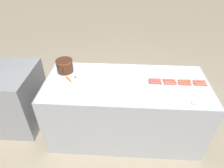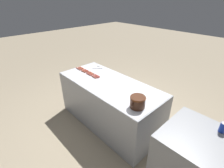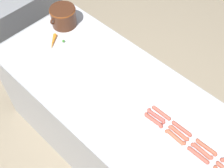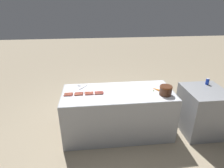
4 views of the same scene
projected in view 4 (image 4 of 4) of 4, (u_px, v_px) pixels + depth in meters
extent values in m
plane|color=gray|center=(118.00, 131.00, 3.78)|extent=(20.00, 20.00, 0.00)
cube|color=#9EA0A5|center=(118.00, 113.00, 3.60)|extent=(0.89, 2.03, 0.89)
cube|color=silver|center=(118.00, 92.00, 3.41)|extent=(0.87, 1.99, 0.00)
cube|color=gray|center=(202.00, 111.00, 3.64)|extent=(0.80, 0.73, 0.90)
cylinder|color=#BD5B3E|center=(69.00, 93.00, 3.33)|extent=(0.04, 0.13, 0.03)
sphere|color=#BD5B3E|center=(65.00, 93.00, 3.33)|extent=(0.03, 0.03, 0.03)
sphere|color=#BD5B3E|center=(72.00, 93.00, 3.33)|extent=(0.03, 0.03, 0.03)
cylinder|color=#B15141|center=(79.00, 93.00, 3.35)|extent=(0.03, 0.13, 0.03)
sphere|color=#B15141|center=(75.00, 93.00, 3.34)|extent=(0.03, 0.03, 0.03)
sphere|color=#B15141|center=(83.00, 93.00, 3.36)|extent=(0.03, 0.03, 0.03)
cylinder|color=#B75C41|center=(89.00, 92.00, 3.37)|extent=(0.03, 0.13, 0.03)
sphere|color=#B75C41|center=(85.00, 93.00, 3.36)|extent=(0.03, 0.03, 0.03)
sphere|color=#B75C41|center=(93.00, 92.00, 3.38)|extent=(0.03, 0.03, 0.03)
cylinder|color=#B94F41|center=(99.00, 92.00, 3.38)|extent=(0.03, 0.13, 0.03)
sphere|color=#B94F41|center=(95.00, 92.00, 3.38)|extent=(0.03, 0.03, 0.03)
sphere|color=#B94F41|center=(102.00, 92.00, 3.39)|extent=(0.03, 0.03, 0.03)
cylinder|color=#B15945|center=(69.00, 94.00, 3.30)|extent=(0.03, 0.13, 0.03)
sphere|color=#B15945|center=(65.00, 94.00, 3.29)|extent=(0.03, 0.03, 0.03)
sphere|color=#B15945|center=(72.00, 94.00, 3.30)|extent=(0.03, 0.03, 0.03)
cylinder|color=#B55643|center=(79.00, 94.00, 3.32)|extent=(0.03, 0.13, 0.03)
sphere|color=#B55643|center=(75.00, 94.00, 3.31)|extent=(0.03, 0.03, 0.03)
sphere|color=#B55643|center=(83.00, 93.00, 3.33)|extent=(0.03, 0.03, 0.03)
cylinder|color=#BE5841|center=(89.00, 93.00, 3.33)|extent=(0.03, 0.13, 0.03)
sphere|color=#BE5841|center=(85.00, 94.00, 3.32)|extent=(0.03, 0.03, 0.03)
sphere|color=#BE5841|center=(93.00, 93.00, 3.34)|extent=(0.03, 0.03, 0.03)
cylinder|color=#B35046|center=(99.00, 93.00, 3.35)|extent=(0.03, 0.13, 0.03)
sphere|color=#B35046|center=(96.00, 93.00, 3.35)|extent=(0.03, 0.03, 0.03)
sphere|color=#B35046|center=(103.00, 93.00, 3.35)|extent=(0.03, 0.03, 0.03)
cylinder|color=#BE5644|center=(68.00, 95.00, 3.26)|extent=(0.03, 0.13, 0.03)
sphere|color=#BE5644|center=(64.00, 96.00, 3.25)|extent=(0.03, 0.03, 0.03)
sphere|color=#BE5644|center=(72.00, 95.00, 3.27)|extent=(0.03, 0.03, 0.03)
cylinder|color=#B5573F|center=(78.00, 95.00, 3.28)|extent=(0.03, 0.13, 0.03)
sphere|color=#B5573F|center=(75.00, 95.00, 3.27)|extent=(0.03, 0.03, 0.03)
sphere|color=#B5573F|center=(82.00, 95.00, 3.28)|extent=(0.03, 0.03, 0.03)
cylinder|color=#B05243|center=(89.00, 94.00, 3.30)|extent=(0.03, 0.13, 0.03)
sphere|color=#B05243|center=(85.00, 94.00, 3.29)|extent=(0.03, 0.03, 0.03)
sphere|color=#B05243|center=(93.00, 94.00, 3.30)|extent=(0.03, 0.03, 0.03)
cylinder|color=#B45746|center=(99.00, 94.00, 3.31)|extent=(0.03, 0.13, 0.03)
sphere|color=#B45746|center=(95.00, 94.00, 3.30)|extent=(0.03, 0.03, 0.03)
sphere|color=#B45746|center=(103.00, 94.00, 3.32)|extent=(0.03, 0.03, 0.03)
cylinder|color=#472616|center=(166.00, 90.00, 3.27)|extent=(0.21, 0.21, 0.17)
torus|color=brown|center=(166.00, 87.00, 3.24)|extent=(0.22, 0.22, 0.03)
torus|color=#472616|center=(164.00, 87.00, 3.36)|extent=(0.06, 0.01, 0.06)
torus|color=#472616|center=(168.00, 92.00, 3.17)|extent=(0.06, 0.01, 0.06)
cylinder|color=#B7B7BC|center=(83.00, 87.00, 3.57)|extent=(0.18, 0.15, 0.01)
ellipsoid|color=#B7B7BC|center=(79.00, 85.00, 3.65)|extent=(0.08, 0.09, 0.02)
cone|color=orange|center=(155.00, 89.00, 3.49)|extent=(0.15, 0.13, 0.03)
sphere|color=#387F2D|center=(154.00, 91.00, 3.42)|extent=(0.02, 0.02, 0.02)
cylinder|color=#1938B2|center=(207.00, 81.00, 3.66)|extent=(0.07, 0.07, 0.12)
cylinder|color=silver|center=(208.00, 79.00, 3.64)|extent=(0.06, 0.06, 0.00)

